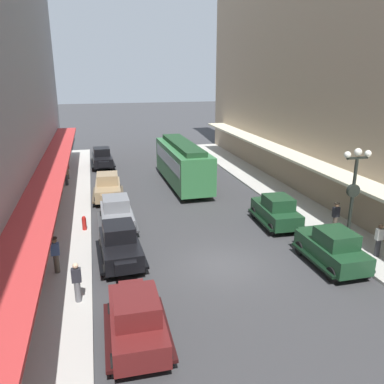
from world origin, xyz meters
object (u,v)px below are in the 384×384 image
object	(u,v)px
parked_car_3	(102,158)
streetcar	(183,162)
pedestrian_0	(66,175)
pedestrian_3	(77,282)
pedestrian_1	(56,255)
pedestrian_4	(379,240)
parked_car_2	(108,187)
fire_hydrant	(84,223)
parked_car_5	(137,318)
pedestrian_2	(67,169)
parked_car_0	(117,213)
parked_car_4	(276,210)
lamp_post_with_clock	(352,196)
parked_car_1	(332,247)
parked_car_6	(120,244)
pedestrian_5	(336,217)

from	to	relation	value
parked_car_3	streetcar	distance (m)	9.80
pedestrian_0	pedestrian_3	xyz separation A→B (m)	(1.27, -17.03, -0.02)
pedestrian_1	pedestrian_4	world-z (taller)	pedestrian_1
parked_car_2	fire_hydrant	size ratio (longest dim) A/B	5.26
parked_car_5	pedestrian_2	xyz separation A→B (m)	(-3.25, 21.76, 0.07)
parked_car_0	parked_car_3	distance (m)	15.59
parked_car_4	parked_car_5	world-z (taller)	same
parked_car_0	fire_hydrant	size ratio (longest dim) A/B	5.21
streetcar	pedestrian_4	xyz separation A→B (m)	(6.25, -14.84, -0.91)
lamp_post_with_clock	pedestrian_4	world-z (taller)	lamp_post_with_clock
parked_car_2	pedestrian_2	distance (m)	6.69
parked_car_0	pedestrian_4	size ratio (longest dim) A/B	2.60
pedestrian_1	pedestrian_4	size ratio (longest dim) A/B	1.02
lamp_post_with_clock	pedestrian_2	xyz separation A→B (m)	(-14.20, 17.52, -1.97)
parked_car_1	parked_car_3	world-z (taller)	same
parked_car_5	pedestrian_3	size ratio (longest dim) A/B	2.61
pedestrian_0	parked_car_5	bearing A→B (deg)	-80.72
parked_car_6	parked_car_2	bearing A→B (deg)	90.68
parked_car_5	pedestrian_4	distance (m)	12.41
parked_car_2	streetcar	xyz separation A→B (m)	(5.94, 2.31, 0.96)
parked_car_2	pedestrian_5	bearing A→B (deg)	-37.83
parked_car_2	parked_car_6	size ratio (longest dim) A/B	1.00
pedestrian_1	pedestrian_2	distance (m)	16.38
pedestrian_1	lamp_post_with_clock	bearing A→B (deg)	-4.69
parked_car_6	pedestrian_3	xyz separation A→B (m)	(-1.87, -3.23, 0.05)
parked_car_1	parked_car_2	world-z (taller)	same
parked_car_6	pedestrian_5	size ratio (longest dim) A/B	2.58
parked_car_0	streetcar	world-z (taller)	streetcar
parked_car_0	streetcar	distance (m)	9.79
parked_car_2	lamp_post_with_clock	world-z (taller)	lamp_post_with_clock
parked_car_0	parked_car_3	world-z (taller)	same
lamp_post_with_clock	pedestrian_2	size ratio (longest dim) A/B	3.09
pedestrian_4	pedestrian_3	bearing A→B (deg)	-177.96
parked_car_6	pedestrian_2	xyz separation A→B (m)	(-3.15, 15.76, 0.07)
parked_car_4	pedestrian_2	xyz separation A→B (m)	(-12.38, 13.32, 0.07)
streetcar	pedestrian_1	bearing A→B (deg)	-124.23
parked_car_0	parked_car_4	size ratio (longest dim) A/B	0.99
parked_car_2	lamp_post_with_clock	xyz separation A→B (m)	(11.16, -11.56, 2.04)
pedestrian_2	parked_car_5	bearing A→B (deg)	-81.49
parked_car_5	pedestrian_0	world-z (taller)	parked_car_5
parked_car_5	pedestrian_1	bearing A→B (deg)	118.62
parked_car_6	pedestrian_2	world-z (taller)	parked_car_6
parked_car_5	parked_car_6	bearing A→B (deg)	90.96
parked_car_4	streetcar	xyz separation A→B (m)	(-3.40, 9.67, 0.96)
parked_car_3	streetcar	xyz separation A→B (m)	(6.01, -7.68, 0.96)
fire_hydrant	pedestrian_4	world-z (taller)	pedestrian_4
pedestrian_3	parked_car_6	bearing A→B (deg)	59.91
parked_car_3	pedestrian_3	bearing A→B (deg)	-94.17
parked_car_1	parked_car_2	bearing A→B (deg)	127.34
parked_car_4	pedestrian_4	size ratio (longest dim) A/B	2.63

